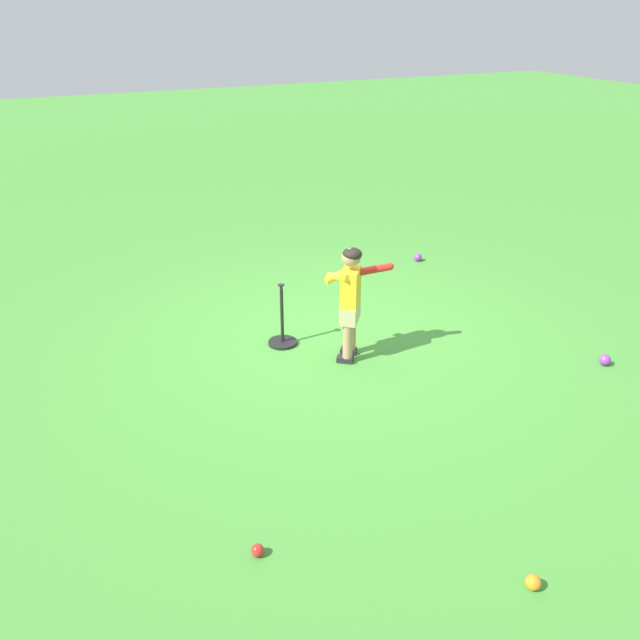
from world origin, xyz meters
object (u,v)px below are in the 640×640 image
(play_ball_center_lawn, at_px, (605,360))
(batting_tee, at_px, (282,334))
(play_ball_behind_batter, at_px, (257,550))
(play_ball_by_bucket, at_px, (533,582))
(child_batter, at_px, (351,293))
(play_ball_near_batter, at_px, (418,257))

(play_ball_center_lawn, bearing_deg, batting_tee, 56.58)
(play_ball_behind_batter, bearing_deg, play_ball_center_lawn, -77.09)
(play_ball_by_bucket, height_order, play_ball_behind_batter, play_ball_by_bucket)
(play_ball_by_bucket, bearing_deg, batting_tee, 2.09)
(play_ball_by_bucket, relative_size, play_ball_behind_batter, 1.13)
(child_batter, height_order, play_ball_near_batter, child_batter)
(child_batter, height_order, play_ball_by_bucket, child_batter)
(batting_tee, bearing_deg, play_ball_by_bucket, -177.91)
(play_ball_by_bucket, distance_m, batting_tee, 3.41)
(child_batter, height_order, batting_tee, child_batter)
(play_ball_behind_batter, bearing_deg, child_batter, -39.99)
(play_ball_behind_batter, bearing_deg, batting_tee, -25.68)
(child_batter, bearing_deg, play_ball_center_lawn, -118.99)
(play_ball_center_lawn, height_order, play_ball_near_batter, play_ball_center_lawn)
(child_batter, xyz_separation_m, play_ball_behind_batter, (-1.98, 1.66, -0.61))
(play_ball_behind_batter, bearing_deg, play_ball_by_bucket, -124.47)
(play_ball_near_batter, distance_m, batting_tee, 2.80)
(play_ball_by_bucket, height_order, play_ball_near_batter, play_ball_near_batter)
(play_ball_center_lawn, bearing_deg, play_ball_by_bucket, 126.51)
(child_batter, distance_m, play_ball_by_bucket, 2.97)
(child_batter, bearing_deg, play_ball_by_bucket, 173.39)
(child_batter, distance_m, batting_tee, 0.88)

